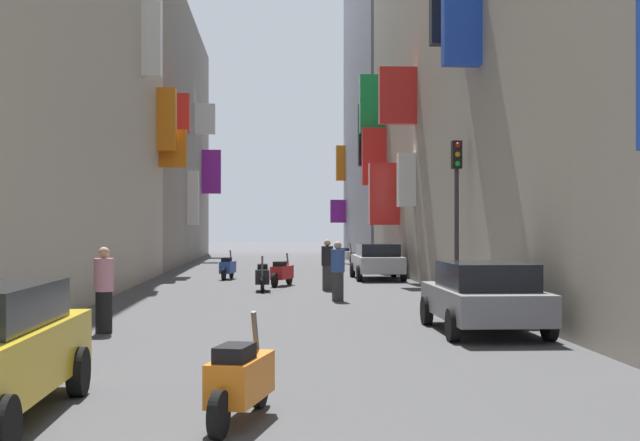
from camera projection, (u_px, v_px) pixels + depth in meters
ground_plane at (280, 279)px, 33.16m from camera, size 140.00×140.00×0.00m
building_left_mid_a at (57, 6)px, 30.49m from camera, size 7.12×11.87×19.89m
building_left_mid_b at (140, 137)px, 49.55m from camera, size 7.26×26.35×14.46m
building_right_mid_b at (442, 92)px, 41.49m from camera, size 7.18×6.46×17.23m
building_right_far at (401, 96)px, 54.86m from camera, size 7.09×17.57×20.89m
parked_car_silver at (377, 260)px, 32.85m from camera, size 1.84×4.01×1.38m
parked_car_grey at (484, 295)px, 16.53m from camera, size 1.94×3.94×1.37m
scooter_red at (282, 273)px, 29.24m from camera, size 0.83×1.91×1.13m
scooter_orange at (240, 379)px, 9.01m from camera, size 0.73×1.93×1.13m
scooter_black at (263, 276)px, 27.00m from camera, size 0.44×1.93×1.13m
scooter_white at (346, 255)px, 46.00m from camera, size 0.83×1.86×1.13m
scooter_blue at (228, 267)px, 32.88m from camera, size 0.61×1.99×1.13m
pedestrian_crossing at (104, 290)px, 16.46m from camera, size 0.48×0.48×1.67m
pedestrian_near_left at (327, 265)px, 27.29m from camera, size 0.43×0.43×1.63m
pedestrian_near_right at (338, 271)px, 23.41m from camera, size 0.50×0.50×1.64m
traffic_light_near_corner at (457, 193)px, 22.90m from camera, size 0.26×0.34×4.36m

